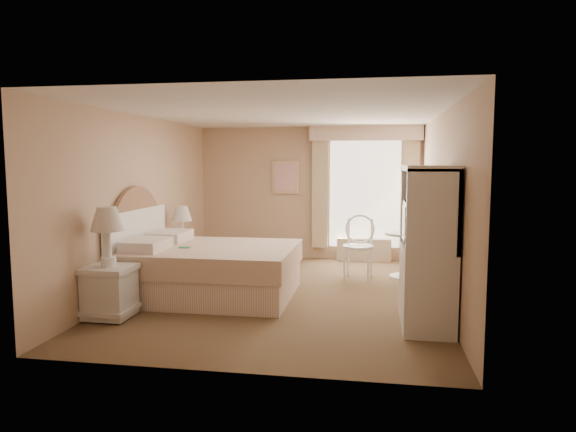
% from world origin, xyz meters
% --- Properties ---
extents(room, '(4.21, 5.51, 2.51)m').
position_xyz_m(room, '(0.00, 0.00, 1.25)').
color(room, brown).
rests_on(room, ground).
extents(window, '(2.05, 0.22, 2.51)m').
position_xyz_m(window, '(1.05, 2.65, 1.34)').
color(window, white).
rests_on(window, room).
extents(framed_art, '(0.52, 0.04, 0.62)m').
position_xyz_m(framed_art, '(-0.45, 2.71, 1.55)').
color(framed_art, '#D5AD83').
rests_on(framed_art, room).
extents(bed, '(2.32, 1.83, 1.62)m').
position_xyz_m(bed, '(-1.11, -0.28, 0.39)').
color(bed, tan).
rests_on(bed, room).
extents(nightstand_near, '(0.54, 0.54, 1.30)m').
position_xyz_m(nightstand_near, '(-1.84, -1.46, 0.49)').
color(nightstand_near, silver).
rests_on(nightstand_near, room).
extents(nightstand_far, '(0.46, 0.46, 1.12)m').
position_xyz_m(nightstand_far, '(-1.84, 0.88, 0.42)').
color(nightstand_far, silver).
rests_on(nightstand_far, room).
extents(round_table, '(0.69, 0.69, 0.73)m').
position_xyz_m(round_table, '(1.74, 1.32, 0.49)').
color(round_table, white).
rests_on(round_table, room).
extents(cafe_chair, '(0.54, 0.54, 1.01)m').
position_xyz_m(cafe_chair, '(0.99, 1.20, 0.58)').
color(cafe_chair, white).
rests_on(cafe_chair, room).
extents(armoire, '(0.54, 1.08, 1.80)m').
position_xyz_m(armoire, '(1.81, -1.11, 0.75)').
color(armoire, silver).
rests_on(armoire, room).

